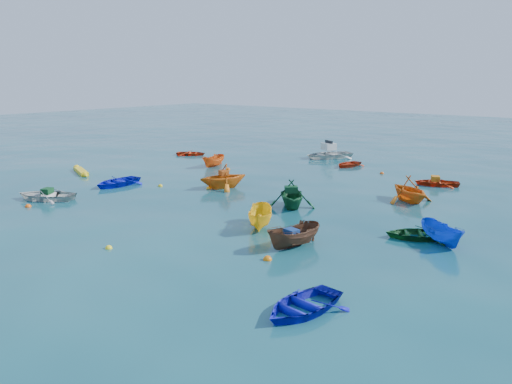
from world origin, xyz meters
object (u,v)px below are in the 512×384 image
Objects in this scene: dinghy_blue_sw at (117,186)px; dinghy_blue_se at (302,311)px; motorboat_white at (328,158)px; dinghy_white_near at (46,199)px; kayak_yellow at (81,173)px.

dinghy_blue_se is at bearing -25.84° from dinghy_blue_sw.
motorboat_white is at bearing 125.31° from dinghy_blue_se.
dinghy_blue_sw is 0.97× the size of dinghy_white_near.
kayak_yellow is at bearing 167.79° from dinghy_blue_se.
motorboat_white is (11.33, 18.06, 0.00)m from kayak_yellow.
motorboat_white is at bearing 69.61° from dinghy_blue_sw.
dinghy_white_near is at bearing -73.37° from motorboat_white.
motorboat_white is (5.64, 24.17, 0.00)m from dinghy_white_near.
kayak_yellow is 21.32m from motorboat_white.
dinghy_blue_se is at bearing 53.67° from dinghy_white_near.
dinghy_white_near is 1.14× the size of dinghy_blue_se.
dinghy_blue_sw is 1.11× the size of dinghy_blue_se.
dinghy_blue_sw is at bearing -77.56° from kayak_yellow.
motorboat_white reaches higher than dinghy_white_near.
dinghy_blue_sw is 0.78× the size of motorboat_white.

